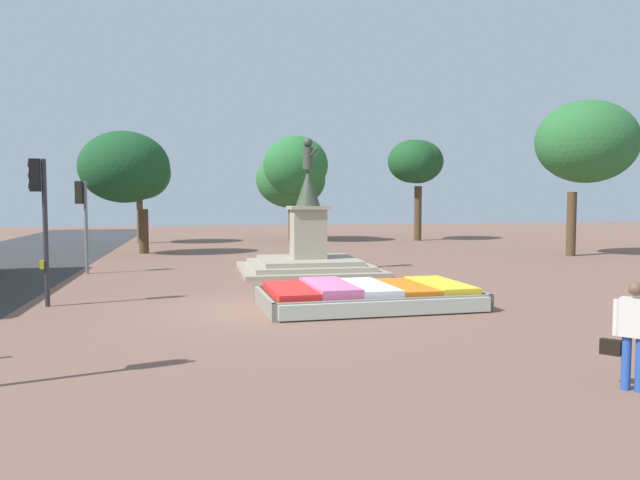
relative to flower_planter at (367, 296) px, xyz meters
The scene contains 11 objects.
ground_plane 2.53m from the flower_planter, behind, with size 90.81×90.81×0.00m, color brown.
flower_planter is the anchor object (origin of this frame).
statue_monument 7.59m from the flower_planter, 91.45° to the left, with size 4.95×4.95×4.87m.
traffic_light_mid_block 8.38m from the flower_planter, 169.39° to the left, with size 0.42×0.31×3.66m.
traffic_light_far_corner 11.82m from the flower_planter, 134.46° to the left, with size 0.42×0.31×3.29m.
pedestrian_with_handbag 7.50m from the flower_planter, 75.42° to the right, with size 0.54×0.60×1.55m.
park_tree_far_left 17.64m from the flower_planter, 115.59° to the left, with size 4.18×3.65×5.79m.
park_tree_behind_statue 24.63m from the flower_planter, 67.74° to the left, with size 3.63×3.89×6.32m.
park_tree_far_right 18.20m from the flower_planter, 39.41° to the left, with size 4.78×4.13×7.16m.
park_tree_street_side 24.68m from the flower_planter, 108.21° to the left, with size 3.63×3.82×5.69m.
park_tree_mid_canopy 23.81m from the flower_planter, 86.14° to the left, with size 4.39×5.80×6.39m.
Camera 1 is at (-1.54, -15.05, 2.73)m, focal length 35.00 mm.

